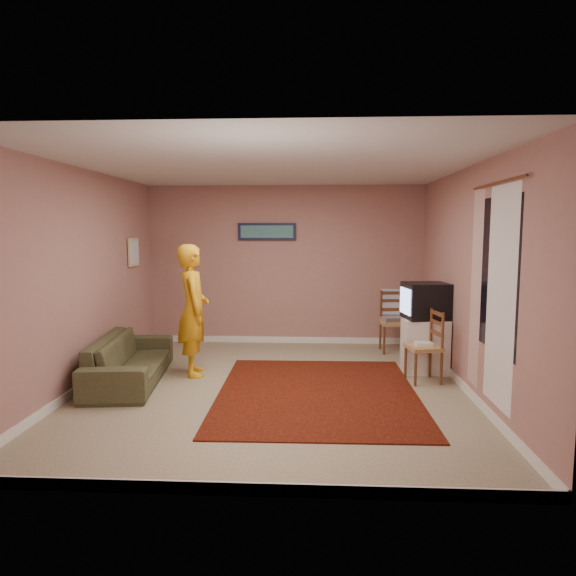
# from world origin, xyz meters

# --- Properties ---
(ground) EXTENTS (5.00, 5.00, 0.00)m
(ground) POSITION_xyz_m (0.00, 0.00, 0.00)
(ground) COLOR tan
(ground) RESTS_ON ground
(wall_back) EXTENTS (4.50, 0.02, 2.60)m
(wall_back) POSITION_xyz_m (0.00, 2.50, 1.30)
(wall_back) COLOR #A9746F
(wall_back) RESTS_ON ground
(wall_front) EXTENTS (4.50, 0.02, 2.60)m
(wall_front) POSITION_xyz_m (0.00, -2.50, 1.30)
(wall_front) COLOR #A9746F
(wall_front) RESTS_ON ground
(wall_left) EXTENTS (0.02, 5.00, 2.60)m
(wall_left) POSITION_xyz_m (-2.25, 0.00, 1.30)
(wall_left) COLOR #A9746F
(wall_left) RESTS_ON ground
(wall_right) EXTENTS (0.02, 5.00, 2.60)m
(wall_right) POSITION_xyz_m (2.25, 0.00, 1.30)
(wall_right) COLOR #A9746F
(wall_right) RESTS_ON ground
(ceiling) EXTENTS (4.50, 5.00, 0.02)m
(ceiling) POSITION_xyz_m (0.00, 0.00, 2.60)
(ceiling) COLOR silver
(ceiling) RESTS_ON wall_back
(baseboard_back) EXTENTS (4.50, 0.02, 0.10)m
(baseboard_back) POSITION_xyz_m (0.00, 2.49, 0.05)
(baseboard_back) COLOR white
(baseboard_back) RESTS_ON ground
(baseboard_front) EXTENTS (4.50, 0.02, 0.10)m
(baseboard_front) POSITION_xyz_m (0.00, -2.49, 0.05)
(baseboard_front) COLOR white
(baseboard_front) RESTS_ON ground
(baseboard_left) EXTENTS (0.02, 5.00, 0.10)m
(baseboard_left) POSITION_xyz_m (-2.24, 0.00, 0.05)
(baseboard_left) COLOR white
(baseboard_left) RESTS_ON ground
(baseboard_right) EXTENTS (0.02, 5.00, 0.10)m
(baseboard_right) POSITION_xyz_m (2.24, 0.00, 0.05)
(baseboard_right) COLOR white
(baseboard_right) RESTS_ON ground
(window) EXTENTS (0.01, 1.10, 1.50)m
(window) POSITION_xyz_m (2.24, -0.90, 1.45)
(window) COLOR black
(window) RESTS_ON wall_right
(curtain_sheer) EXTENTS (0.01, 0.75, 2.10)m
(curtain_sheer) POSITION_xyz_m (2.23, -1.05, 1.25)
(curtain_sheer) COLOR white
(curtain_sheer) RESTS_ON wall_right
(curtain_floral) EXTENTS (0.01, 0.35, 2.10)m
(curtain_floral) POSITION_xyz_m (2.21, -0.35, 1.25)
(curtain_floral) COLOR #EAE4C7
(curtain_floral) RESTS_ON wall_right
(curtain_rod) EXTENTS (0.02, 1.40, 0.02)m
(curtain_rod) POSITION_xyz_m (2.20, -0.90, 2.32)
(curtain_rod) COLOR brown
(curtain_rod) RESTS_ON wall_right
(picture_back) EXTENTS (0.95, 0.04, 0.28)m
(picture_back) POSITION_xyz_m (-0.30, 2.47, 1.85)
(picture_back) COLOR #131435
(picture_back) RESTS_ON wall_back
(picture_left) EXTENTS (0.04, 0.38, 0.42)m
(picture_left) POSITION_xyz_m (-2.22, 1.60, 1.55)
(picture_left) COLOR beige
(picture_left) RESTS_ON wall_left
(area_rug) EXTENTS (2.31, 2.87, 0.02)m
(area_rug) POSITION_xyz_m (0.52, -0.16, 0.01)
(area_rug) COLOR black
(area_rug) RESTS_ON ground
(tv_cabinet) EXTENTS (0.56, 0.51, 0.71)m
(tv_cabinet) POSITION_xyz_m (1.95, 0.85, 0.36)
(tv_cabinet) COLOR white
(tv_cabinet) RESTS_ON ground
(crt_tv) EXTENTS (0.62, 0.57, 0.48)m
(crt_tv) POSITION_xyz_m (1.94, 0.85, 0.95)
(crt_tv) COLOR black
(crt_tv) RESTS_ON tv_cabinet
(chair_a) EXTENTS (0.44, 0.42, 0.51)m
(chair_a) POSITION_xyz_m (1.71, 1.93, 0.57)
(chair_a) COLOR tan
(chair_a) RESTS_ON ground
(dvd_player) EXTENTS (0.45, 0.37, 0.07)m
(dvd_player) POSITION_xyz_m (1.71, 1.93, 0.51)
(dvd_player) COLOR silver
(dvd_player) RESTS_ON chair_a
(blue_throw) EXTENTS (0.38, 0.05, 0.40)m
(blue_throw) POSITION_xyz_m (1.71, 2.12, 0.76)
(blue_throw) COLOR #87A6DD
(blue_throw) RESTS_ON chair_a
(chair_b) EXTENTS (0.45, 0.47, 0.48)m
(chair_b) POSITION_xyz_m (1.84, 0.38, 0.54)
(chair_b) COLOR tan
(chair_b) RESTS_ON ground
(game_console) EXTENTS (0.21, 0.16, 0.04)m
(game_console) POSITION_xyz_m (1.84, 0.38, 0.48)
(game_console) COLOR white
(game_console) RESTS_ON chair_b
(sofa) EXTENTS (0.97, 2.00, 0.56)m
(sofa) POSITION_xyz_m (-1.80, 0.19, 0.28)
(sofa) COLOR #4C4A2E
(sofa) RESTS_ON ground
(person) EXTENTS (0.57, 0.71, 1.70)m
(person) POSITION_xyz_m (-1.08, 0.55, 0.85)
(person) COLOR #EBA316
(person) RESTS_ON ground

